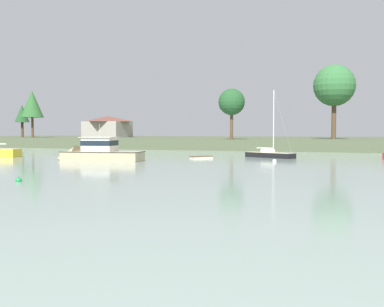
{
  "coord_description": "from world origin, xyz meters",
  "views": [
    {
      "loc": [
        11.77,
        -4.27,
        3.67
      ],
      "look_at": [
        0.23,
        29.24,
        1.92
      ],
      "focal_mm": 43.48,
      "sensor_mm": 36.0,
      "label": 1
    }
  ],
  "objects_px": {
    "cruiser_sand": "(94,155)",
    "dinghy_cream": "(201,158)",
    "mooring_buoy_green": "(19,181)",
    "sailboat_black": "(270,156)",
    "mooring_buoy_white": "(274,161)"
  },
  "relations": [
    {
      "from": "cruiser_sand",
      "to": "dinghy_cream",
      "type": "height_order",
      "value": "cruiser_sand"
    },
    {
      "from": "cruiser_sand",
      "to": "dinghy_cream",
      "type": "distance_m",
      "value": 13.82
    },
    {
      "from": "dinghy_cream",
      "to": "mooring_buoy_green",
      "type": "distance_m",
      "value": 30.37
    },
    {
      "from": "dinghy_cream",
      "to": "mooring_buoy_green",
      "type": "height_order",
      "value": "dinghy_cream"
    },
    {
      "from": "cruiser_sand",
      "to": "sailboat_black",
      "type": "distance_m",
      "value": 23.47
    },
    {
      "from": "mooring_buoy_green",
      "to": "dinghy_cream",
      "type": "bearing_deg",
      "value": 82.19
    },
    {
      "from": "sailboat_black",
      "to": "mooring_buoy_white",
      "type": "xyz_separation_m",
      "value": [
        1.92,
        -8.2,
        -0.13
      ]
    },
    {
      "from": "sailboat_black",
      "to": "dinghy_cream",
      "type": "height_order",
      "value": "sailboat_black"
    },
    {
      "from": "sailboat_black",
      "to": "mooring_buoy_white",
      "type": "bearing_deg",
      "value": -76.8
    },
    {
      "from": "sailboat_black",
      "to": "mooring_buoy_green",
      "type": "xyz_separation_m",
      "value": [
        -12.14,
        -35.47,
        -0.14
      ]
    },
    {
      "from": "dinghy_cream",
      "to": "mooring_buoy_white",
      "type": "relative_size",
      "value": 5.7
    },
    {
      "from": "sailboat_black",
      "to": "mooring_buoy_white",
      "type": "relative_size",
      "value": 17.98
    },
    {
      "from": "mooring_buoy_white",
      "to": "mooring_buoy_green",
      "type": "bearing_deg",
      "value": -117.29
    },
    {
      "from": "cruiser_sand",
      "to": "mooring_buoy_white",
      "type": "xyz_separation_m",
      "value": [
        21.0,
        5.46,
        -0.58
      ]
    },
    {
      "from": "mooring_buoy_white",
      "to": "sailboat_black",
      "type": "bearing_deg",
      "value": 103.2
    }
  ]
}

